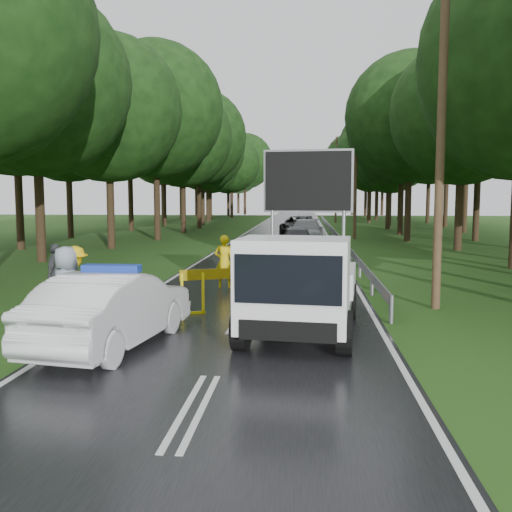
# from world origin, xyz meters

# --- Properties ---
(ground) EXTENTS (160.00, 160.00, 0.00)m
(ground) POSITION_xyz_m (0.00, 0.00, 0.00)
(ground) COLOR #1F4814
(ground) RESTS_ON ground
(road) EXTENTS (7.00, 140.00, 0.02)m
(road) POSITION_xyz_m (0.00, 30.00, 0.01)
(road) COLOR black
(road) RESTS_ON ground
(guardrail) EXTENTS (0.12, 60.06, 0.70)m
(guardrail) POSITION_xyz_m (3.70, 29.67, 0.55)
(guardrail) COLOR gray
(guardrail) RESTS_ON ground
(utility_pole_near) EXTENTS (1.40, 0.24, 10.00)m
(utility_pole_near) POSITION_xyz_m (5.20, 2.00, 5.06)
(utility_pole_near) COLOR #4C3523
(utility_pole_near) RESTS_ON ground
(utility_pole_mid) EXTENTS (1.40, 0.24, 10.00)m
(utility_pole_mid) POSITION_xyz_m (5.20, 28.00, 5.06)
(utility_pole_mid) COLOR #4C3523
(utility_pole_mid) RESTS_ON ground
(utility_pole_far) EXTENTS (1.40, 0.24, 10.00)m
(utility_pole_far) POSITION_xyz_m (5.20, 54.00, 5.06)
(utility_pole_far) COLOR #4C3523
(utility_pole_far) RESTS_ON ground
(police_sedan) EXTENTS (2.35, 4.90, 1.70)m
(police_sedan) POSITION_xyz_m (-2.31, -2.70, 0.78)
(police_sedan) COLOR white
(police_sedan) RESTS_ON ground
(work_truck) EXTENTS (2.83, 5.42, 4.15)m
(work_truck) POSITION_xyz_m (1.51, -1.38, 1.13)
(work_truck) COLOR gray
(work_truck) RESTS_ON ground
(barrier) EXTENTS (2.69, 1.15, 1.20)m
(barrier) POSITION_xyz_m (-0.29, 1.00, 0.90)
(barrier) COLOR #D4CD0B
(barrier) RESTS_ON ground
(officer) EXTENTS (0.69, 0.48, 1.80)m
(officer) POSITION_xyz_m (-1.11, 5.00, 0.90)
(officer) COLOR yellow
(officer) RESTS_ON ground
(civilian) EXTENTS (1.24, 1.20, 2.01)m
(civilian) POSITION_xyz_m (1.15, 0.50, 1.00)
(civilian) COLOR #173F96
(civilian) RESTS_ON ground
(bystander_left) EXTENTS (0.80, 1.25, 1.84)m
(bystander_left) POSITION_xyz_m (-4.22, 0.00, 0.92)
(bystander_left) COLOR yellow
(bystander_left) RESTS_ON ground
(bystander_mid) EXTENTS (0.55, 1.08, 1.76)m
(bystander_mid) POSITION_xyz_m (-5.41, 1.50, 0.88)
(bystander_mid) COLOR #42454A
(bystander_mid) RESTS_ON ground
(bystander_right) EXTENTS (1.14, 1.08, 1.97)m
(bystander_right) POSITION_xyz_m (-3.80, -1.50, 0.98)
(bystander_right) COLOR #8A95A6
(bystander_right) RESTS_ON ground
(queue_car_first) EXTENTS (1.96, 4.43, 1.48)m
(queue_car_first) POSITION_xyz_m (1.18, 16.80, 0.74)
(queue_car_first) COLOR #38393F
(queue_car_first) RESTS_ON ground
(queue_car_second) EXTENTS (2.34, 5.47, 1.57)m
(queue_car_second) POSITION_xyz_m (1.68, 23.48, 0.79)
(queue_car_second) COLOR #92949A
(queue_car_second) RESTS_ON ground
(queue_car_third) EXTENTS (2.90, 5.63, 1.52)m
(queue_car_third) POSITION_xyz_m (1.03, 31.41, 0.76)
(queue_car_third) COLOR black
(queue_car_third) RESTS_ON ground
(queue_car_fourth) EXTENTS (1.87, 4.07, 1.29)m
(queue_car_fourth) POSITION_xyz_m (1.55, 38.67, 0.65)
(queue_car_fourth) COLOR #3F4147
(queue_car_fourth) RESTS_ON ground
(cone_near_left) EXTENTS (0.38, 0.38, 0.80)m
(cone_near_left) POSITION_xyz_m (-3.50, -1.00, 0.39)
(cone_near_left) COLOR black
(cone_near_left) RESTS_ON ground
(cone_center) EXTENTS (0.32, 0.32, 0.67)m
(cone_center) POSITION_xyz_m (-0.10, 0.71, 0.32)
(cone_center) COLOR black
(cone_center) RESTS_ON ground
(cone_far) EXTENTS (0.31, 0.31, 0.65)m
(cone_far) POSITION_xyz_m (1.18, 2.98, 0.31)
(cone_far) COLOR black
(cone_far) RESTS_ON ground
(cone_left_mid) EXTENTS (0.35, 0.35, 0.75)m
(cone_left_mid) POSITION_xyz_m (-3.40, 1.29, 0.36)
(cone_left_mid) COLOR black
(cone_left_mid) RESTS_ON ground
(cone_right) EXTENTS (0.36, 0.36, 0.77)m
(cone_right) POSITION_xyz_m (2.66, 2.86, 0.37)
(cone_right) COLOR black
(cone_right) RESTS_ON ground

